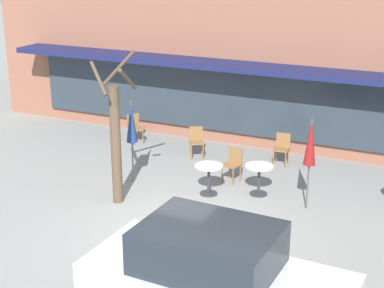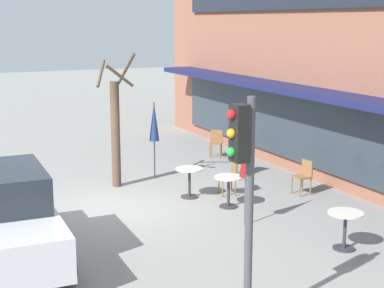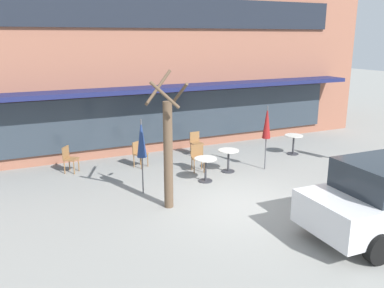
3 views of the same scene
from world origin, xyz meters
name	(u,v)px [view 3 (image 3 of 3)]	position (x,y,z in m)	size (l,w,h in m)	color
ground_plane	(244,205)	(0.00, 0.00, 0.00)	(80.00, 80.00, 0.00)	gray
building_facade	(131,53)	(0.00, 9.96, 3.66)	(19.47, 9.10, 7.32)	#935B47
cafe_table_near_wall	(206,166)	(-0.08, 2.13, 0.52)	(0.70, 0.70, 0.76)	#333338
cafe_table_streetside	(228,157)	(1.04, 2.64, 0.52)	(0.70, 0.70, 0.76)	#333338
cafe_table_by_tree	(294,141)	(4.37, 3.40, 0.52)	(0.70, 0.70, 0.76)	#333338
patio_umbrella_green_folded	(267,123)	(2.32, 2.35, 1.63)	(0.28, 0.28, 2.20)	#4C4C51
patio_umbrella_cream_folded	(141,139)	(-2.17, 2.03, 1.63)	(0.28, 0.28, 2.20)	#4C4C51
cafe_chair_0	(197,156)	(0.15, 3.18, 0.53)	(0.48, 0.48, 0.89)	olive
cafe_chair_1	(196,142)	(0.93, 4.92, 0.53)	(0.42, 0.42, 0.89)	olive
cafe_chair_2	(69,157)	(-3.81, 4.86, 0.53)	(0.56, 0.56, 0.89)	olive
cafe_chair_3	(139,152)	(-1.50, 4.46, 0.53)	(0.55, 0.55, 0.89)	olive
street_tree	(168,149)	(-1.86, 0.80, 1.60)	(0.96, 1.05, 3.60)	brown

